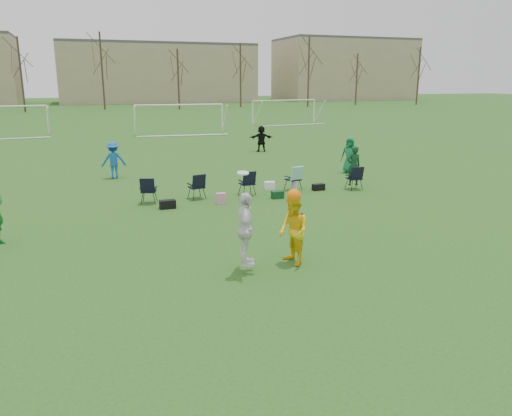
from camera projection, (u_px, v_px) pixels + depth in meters
name	position (u px, v px, depth m)	size (l,w,h in m)	color
ground	(276.00, 275.00, 11.57)	(260.00, 260.00, 0.00)	#235019
fielder_blue	(114.00, 160.00, 22.82)	(1.08, 0.62, 1.68)	#1655A9
fielder_green_far	(350.00, 155.00, 24.17)	(0.84, 0.55, 1.72)	#136B3E
fielder_black	(261.00, 139.00, 31.44)	(1.50, 0.48, 1.62)	black
center_contest	(272.00, 230.00, 11.79)	(1.95, 1.14, 2.43)	white
sideline_setup	(269.00, 181.00, 19.68)	(9.04, 2.13, 1.78)	#0F391F
goal_mid	(179.00, 111.00, 41.61)	(7.40, 0.63, 2.46)	white
goal_right	(284.00, 105.00, 50.95)	(7.35, 1.14, 2.46)	white
tree_line	(105.00, 75.00, 74.18)	(110.28, 3.28, 11.40)	#382B21
building_row	(131.00, 72.00, 99.93)	(126.00, 16.00, 13.00)	tan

